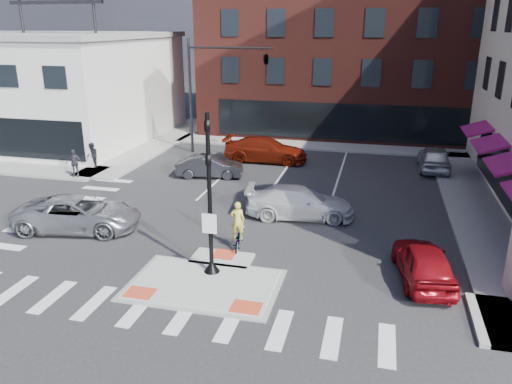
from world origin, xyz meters
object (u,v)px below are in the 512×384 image
(red_sedan, at_px, (424,262))
(bg_car_dark, at_px, (210,167))
(bg_car_red, at_px, (266,150))
(cyclist, at_px, (238,233))
(pedestrian_a, at_px, (92,155))
(pedestrian_b, at_px, (74,163))
(bg_car_silver, at_px, (434,158))
(white_pickup, at_px, (300,202))
(silver_suv, at_px, (78,214))

(red_sedan, relative_size, bg_car_dark, 1.06)
(bg_car_red, bearing_deg, red_sedan, -148.43)
(red_sedan, bearing_deg, cyclist, -16.00)
(pedestrian_a, bearing_deg, bg_car_dark, 39.12)
(pedestrian_a, distance_m, pedestrian_b, 2.00)
(bg_car_silver, bearing_deg, pedestrian_b, 19.39)
(bg_car_silver, height_order, bg_car_red, bg_car_red)
(pedestrian_a, bearing_deg, bg_car_silver, 50.91)
(bg_car_dark, height_order, cyclist, cyclist)
(cyclist, xyz_separation_m, pedestrian_b, (-12.32, 7.20, 0.28))
(bg_car_dark, bearing_deg, red_sedan, -142.21)
(white_pickup, relative_size, pedestrian_a, 3.20)
(bg_car_silver, distance_m, pedestrian_b, 22.47)
(silver_suv, relative_size, bg_car_dark, 1.38)
(white_pickup, distance_m, cyclist, 4.62)
(pedestrian_b, bearing_deg, bg_car_dark, 3.04)
(red_sedan, relative_size, white_pickup, 0.82)
(cyclist, relative_size, pedestrian_a, 1.28)
(red_sedan, bearing_deg, bg_car_silver, -104.67)
(bg_car_dark, bearing_deg, pedestrian_b, 95.60)
(silver_suv, height_order, bg_car_dark, silver_suv)
(white_pickup, relative_size, pedestrian_b, 3.12)
(bg_car_dark, height_order, bg_car_red, bg_car_red)
(white_pickup, xyz_separation_m, bg_car_silver, (7.02, 10.28, 0.04))
(bg_car_red, bearing_deg, cyclist, -172.27)
(bg_car_red, bearing_deg, bg_car_dark, 150.03)
(bg_car_red, distance_m, pedestrian_b, 12.30)
(white_pickup, xyz_separation_m, bg_car_dark, (-6.44, 5.30, -0.09))
(bg_car_dark, distance_m, pedestrian_a, 7.81)
(silver_suv, bearing_deg, pedestrian_a, 17.99)
(cyclist, height_order, pedestrian_b, cyclist)
(cyclist, bearing_deg, pedestrian_a, -46.77)
(silver_suv, xyz_separation_m, bg_car_red, (5.55, 13.69, 0.05))
(white_pickup, bearing_deg, pedestrian_a, 63.72)
(red_sedan, relative_size, bg_car_red, 0.76)
(red_sedan, bearing_deg, pedestrian_a, -35.99)
(red_sedan, xyz_separation_m, pedestrian_a, (-19.63, 10.14, 0.24))
(red_sedan, height_order, bg_car_silver, bg_car_silver)
(bg_car_red, distance_m, cyclist, 14.07)
(bg_car_dark, bearing_deg, pedestrian_a, 81.37)
(white_pickup, bearing_deg, pedestrian_b, 71.17)
(white_pickup, distance_m, bg_car_dark, 8.33)
(silver_suv, relative_size, cyclist, 2.67)
(red_sedan, distance_m, bg_car_red, 17.55)
(bg_car_silver, relative_size, pedestrian_a, 2.86)
(red_sedan, bearing_deg, silver_suv, -13.16)
(red_sedan, height_order, bg_car_dark, red_sedan)
(pedestrian_a, bearing_deg, white_pickup, 17.60)
(red_sedan, height_order, cyclist, cyclist)
(pedestrian_a, bearing_deg, silver_suv, -25.19)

